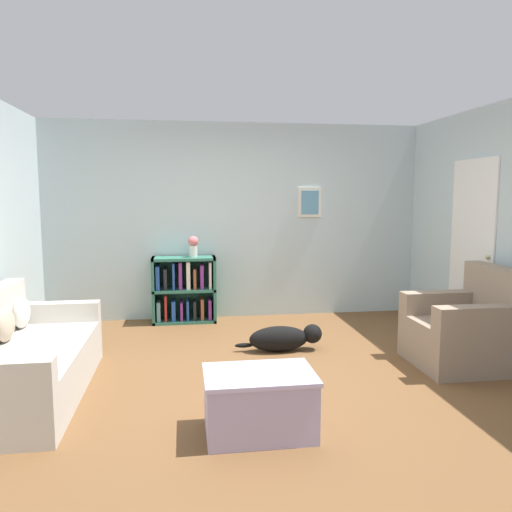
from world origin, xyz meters
The scene contains 8 objects.
ground_plane centered at (0.00, 0.00, 0.00)m, with size 14.00×14.00×0.00m, color brown.
wall_back centered at (0.00, 2.25, 1.30)m, with size 5.60×0.13×2.60m.
couch centered at (-2.06, -0.28, 0.30)m, with size 0.87×1.93×0.84m.
bookshelf centered at (-0.72, 2.02, 0.42)m, with size 0.82×0.35×0.85m.
recliner_chair centered at (1.99, -0.09, 0.35)m, with size 0.89×0.86×0.97m.
coffee_table centered at (-0.21, -1.18, 0.23)m, with size 0.76×0.52×0.44m.
dog centered at (0.33, 0.60, 0.14)m, with size 0.94×0.24×0.28m.
vase centered at (-0.59, 2.00, 1.01)m, with size 0.13×0.13×0.27m.
Camera 1 is at (-0.71, -4.45, 1.65)m, focal length 35.00 mm.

